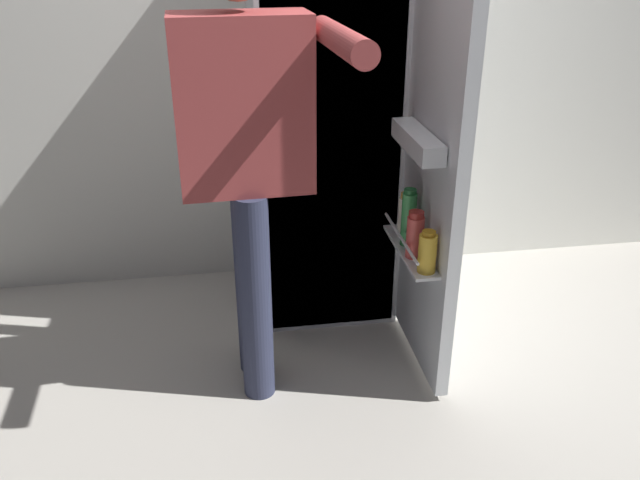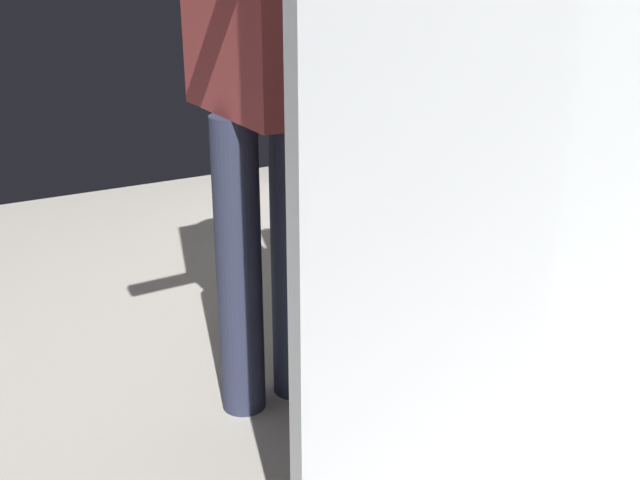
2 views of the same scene
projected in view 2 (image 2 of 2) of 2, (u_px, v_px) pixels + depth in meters
The scene contains 3 objects.
ground_plane at pixel (355, 459), 1.99m from camera, with size 5.08×5.08×0.00m, color #B7B2A8.
refrigerator at pixel (552, 83), 1.87m from camera, with size 0.64×1.19×1.81m.
person at pixel (262, 42), 1.89m from camera, with size 0.57×0.75×1.64m.
Camera 2 is at (1.42, -0.86, 1.23)m, focal length 44.54 mm.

